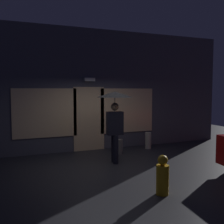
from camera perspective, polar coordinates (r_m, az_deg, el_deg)
The scene contains 6 objects.
ground_plane at distance 7.65m, azimuth 0.32°, elevation -11.29°, with size 18.00×18.00×0.00m, color #26262B.
building_facade at distance 9.56m, azimuth -5.18°, elevation 4.49°, with size 10.88×0.48×4.19m.
person_with_umbrella at distance 7.73m, azimuth 0.59°, elevation 0.59°, with size 1.02×1.02×2.06m.
sidewalk_bollard at distance 9.05m, azimuth 1.56°, elevation -7.23°, with size 0.21×0.21×0.47m, color slate.
sidewalk_bollard_2 at distance 9.90m, azimuth 7.58°, elevation -5.93°, with size 0.22×0.22×0.58m, color #B2A899.
fire_hydrant at distance 5.70m, azimuth 10.54°, elevation -13.10°, with size 0.26×0.26×0.80m.
Camera 1 is at (-2.86, -6.77, 2.10)m, focal length 43.67 mm.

